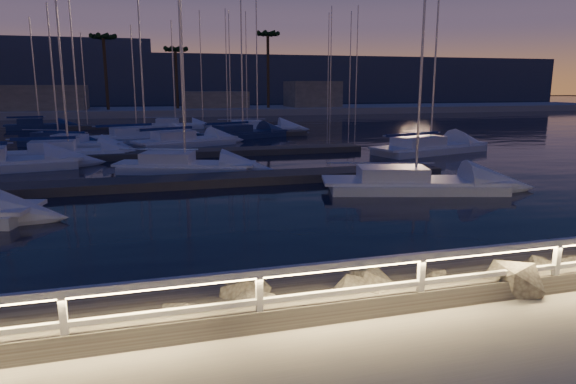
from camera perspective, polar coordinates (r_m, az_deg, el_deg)
The scene contains 22 objects.
ground at distance 9.50m, azimuth 9.01°, elevation -13.31°, with size 400.00×400.00×0.00m, color #AEAA9D.
harbor_water at distance 39.47m, azimuth -10.54°, elevation 4.43°, with size 400.00×440.00×0.60m.
guard_rail at distance 9.17m, azimuth 8.78°, elevation -9.00°, with size 44.11×0.12×1.06m.
riprap at distance 10.01m, azimuth -16.52°, elevation -13.47°, with size 33.21×3.09×1.38m.
floating_docks at distance 40.67m, azimuth -10.75°, elevation 5.44°, with size 22.00×36.00×0.40m.
far_shore at distance 81.97m, azimuth -13.70°, elevation 8.95°, with size 160.00×14.00×5.20m.
palm_left at distance 80.10m, azimuth -19.83°, elevation 15.59°, with size 3.00×3.00×11.20m.
palm_center at distance 81.10m, azimuth -12.41°, elevation 14.99°, with size 3.00×3.00×9.70m.
palm_right at distance 82.46m, azimuth -2.26°, elevation 16.75°, with size 3.00×3.00×12.20m.
distant_hills at distance 142.63m, azimuth -23.96°, elevation 11.18°, with size 230.00×37.50×18.00m.
sailboat_a at distance 34.89m, azimuth -23.48°, elevation 4.02°, with size 7.22×2.42×12.22m.
sailboat_c at distance 28.06m, azimuth -11.73°, elevation 2.99°, with size 7.62×4.37×12.50m.
sailboat_d at distance 23.21m, azimuth 13.44°, elevation 1.10°, with size 8.40×4.46×13.69m.
sailboat_e at distance 40.42m, azimuth -22.25°, elevation 5.01°, with size 6.32×3.96×10.53m.
sailboat_g at distance 43.92m, azimuth -15.86°, elevation 5.98°, with size 8.89×4.70×14.53m.
sailboat_h at distance 36.44m, azimuth 15.26°, elevation 4.88°, with size 9.41×4.97×15.33m.
sailboat_i at distance 43.15m, azimuth -24.29°, elevation 5.23°, with size 6.28×4.04×10.50m.
sailboat_j at distance 39.83m, azimuth -11.55°, elevation 5.63°, with size 8.22×5.05×13.60m.
sailboat_k at distance 45.32m, azimuth -5.27°, elevation 6.54°, with size 8.52×5.31×14.06m.
sailboat_l at distance 51.41m, azimuth -3.65°, elevation 7.17°, with size 8.35×3.25×13.77m.
sailboat_m at distance 60.17m, azimuth -26.05°, elevation 6.69°, with size 6.81×2.71×11.36m.
sailboat_n at distance 56.55m, azimuth -12.57°, elevation 7.32°, with size 6.72×2.76×11.13m.
Camera 1 is at (-3.74, -7.75, 4.02)m, focal length 32.00 mm.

